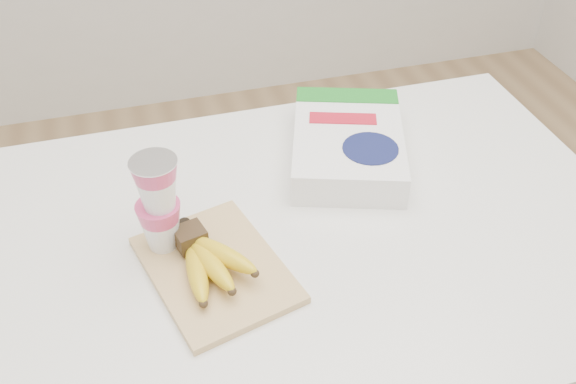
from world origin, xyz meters
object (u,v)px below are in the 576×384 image
object	(u,v)px
table	(295,380)
cutting_board	(216,269)
yogurt_stack	(158,202)
bananas	(208,260)
cereal_box	(348,144)

from	to	relation	value
table	cutting_board	size ratio (longest dim) A/B	4.49
table	yogurt_stack	size ratio (longest dim) A/B	6.92
yogurt_stack	cutting_board	bearing A→B (deg)	-45.95
cutting_board	yogurt_stack	xyz separation A→B (m)	(-0.07, 0.07, 0.10)
table	cutting_board	bearing A→B (deg)	-158.64
yogurt_stack	bananas	bearing A→B (deg)	-52.74
cutting_board	bananas	distance (m)	0.03
table	bananas	world-z (taller)	bananas
cutting_board	yogurt_stack	bearing A→B (deg)	119.52
yogurt_stack	cereal_box	world-z (taller)	yogurt_stack
cereal_box	bananas	bearing A→B (deg)	-124.65
bananas	yogurt_stack	distance (m)	0.12
table	bananas	size ratio (longest dim) A/B	6.99
cutting_board	cereal_box	distance (m)	0.39
cutting_board	table	bearing A→B (deg)	6.83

